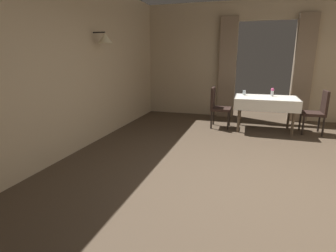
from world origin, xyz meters
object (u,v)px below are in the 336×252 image
object	(u,v)px
dining_table_mid	(266,101)
chair_mid_left	(218,105)
chair_mid_right	(317,110)
glass_mid_b	(244,93)
flower_vase_mid	(272,92)

from	to	relation	value
dining_table_mid	chair_mid_left	bearing A→B (deg)	-178.78
chair_mid_left	chair_mid_right	size ratio (longest dim) A/B	1.00
chair_mid_right	glass_mid_b	size ratio (longest dim) A/B	8.41
chair_mid_left	chair_mid_right	world-z (taller)	same
dining_table_mid	glass_mid_b	bearing A→B (deg)	157.13
flower_vase_mid	glass_mid_b	bearing A→B (deg)	175.98
chair_mid_right	flower_vase_mid	world-z (taller)	flower_vase_mid
chair_mid_right	dining_table_mid	bearing A→B (deg)	-178.58
flower_vase_mid	chair_mid_left	bearing A→B (deg)	-171.23
chair_mid_right	glass_mid_b	world-z (taller)	chair_mid_right
dining_table_mid	flower_vase_mid	world-z (taller)	flower_vase_mid
glass_mid_b	flower_vase_mid	bearing A→B (deg)	-4.02
flower_vase_mid	chair_mid_right	bearing A→B (deg)	-8.23
chair_mid_right	flower_vase_mid	bearing A→B (deg)	171.77
dining_table_mid	chair_mid_right	world-z (taller)	chair_mid_right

